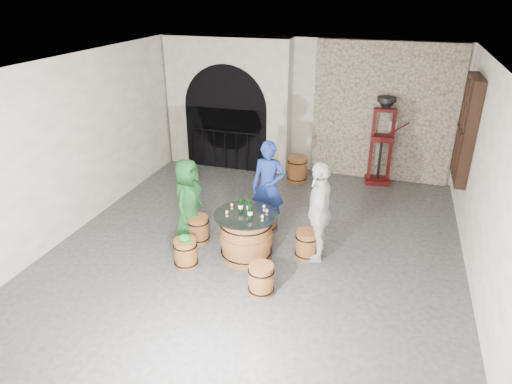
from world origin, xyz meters
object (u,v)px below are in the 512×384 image
(side_barrel, at_px, (297,169))
(person_white, at_px, (319,212))
(person_blue, at_px, (268,187))
(barrel_stool_far, at_px, (267,218))
(wine_bottle_left, at_px, (241,205))
(wine_bottle_center, at_px, (250,211))
(barrel_stool_near_left, at_px, (186,253))
(wine_bottle_right, at_px, (249,206))
(barrel_table, at_px, (246,236))
(barrel_stool_near_right, at_px, (261,279))
(barrel_stool_right, at_px, (307,245))
(person_green, at_px, (188,200))
(corking_press, at_px, (383,134))
(barrel_stool_left, at_px, (198,229))

(side_barrel, bearing_deg, person_white, -71.58)
(person_blue, height_order, person_white, person_white)
(barrel_stool_far, xyz_separation_m, wine_bottle_left, (-0.18, -0.98, 0.71))
(wine_bottle_left, relative_size, wine_bottle_center, 1.00)
(barrel_stool_near_left, xyz_separation_m, wine_bottle_right, (0.90, 0.63, 0.71))
(barrel_table, relative_size, barrel_stool_near_right, 2.18)
(barrel_stool_near_right, bearing_deg, wine_bottle_left, 124.32)
(wine_bottle_right, xyz_separation_m, side_barrel, (0.08, 3.42, -0.65))
(wine_bottle_center, bearing_deg, barrel_stool_right, 25.87)
(barrel_stool_far, bearing_deg, barrel_stool_near_left, -120.59)
(person_blue, bearing_deg, barrel_stool_near_right, -78.00)
(barrel_stool_near_left, height_order, wine_bottle_left, wine_bottle_left)
(barrel_stool_far, xyz_separation_m, side_barrel, (0.04, 2.46, 0.07))
(wine_bottle_right, bearing_deg, person_white, 14.28)
(person_green, relative_size, person_white, 0.88)
(barrel_stool_right, relative_size, side_barrel, 0.79)
(person_green, distance_m, person_white, 2.35)
(barrel_stool_near_left, relative_size, person_green, 0.32)
(barrel_table, height_order, barrel_stool_near_left, barrel_table)
(person_white, distance_m, corking_press, 3.74)
(barrel_stool_left, relative_size, wine_bottle_left, 1.53)
(wine_bottle_center, distance_m, corking_press, 4.51)
(wine_bottle_center, relative_size, side_barrel, 0.52)
(barrel_table, bearing_deg, side_barrel, 88.21)
(barrel_stool_near_left, xyz_separation_m, side_barrel, (0.98, 4.05, 0.07))
(barrel_stool_far, bearing_deg, barrel_stool_right, -38.20)
(barrel_stool_near_left, height_order, person_white, person_white)
(barrel_table, xyz_separation_m, person_green, (-1.20, 0.30, 0.36))
(barrel_stool_near_left, height_order, person_green, person_green)
(person_green, bearing_deg, person_white, -89.31)
(barrel_stool_left, xyz_separation_m, side_barrel, (1.11, 3.24, 0.07))
(barrel_stool_left, height_order, person_green, person_green)
(wine_bottle_center, bearing_deg, corking_press, 65.96)
(barrel_stool_left, distance_m, side_barrel, 3.43)
(barrel_table, height_order, wine_bottle_left, wine_bottle_left)
(person_white, bearing_deg, barrel_stool_left, -93.90)
(wine_bottle_left, bearing_deg, wine_bottle_center, -37.92)
(barrel_table, height_order, wine_bottle_right, wine_bottle_right)
(barrel_stool_near_right, distance_m, side_barrel, 4.40)
(barrel_stool_near_left, relative_size, side_barrel, 0.79)
(wine_bottle_right, relative_size, corking_press, 0.16)
(barrel_table, height_order, barrel_stool_far, barrel_table)
(wine_bottle_center, relative_size, wine_bottle_right, 1.00)
(side_barrel, bearing_deg, barrel_stool_right, -74.56)
(barrel_stool_left, relative_size, corking_press, 0.24)
(barrel_stool_right, bearing_deg, barrel_stool_far, 141.80)
(barrel_table, bearing_deg, wine_bottle_left, 154.63)
(barrel_stool_near_left, bearing_deg, person_green, 110.55)
(wine_bottle_right, bearing_deg, wine_bottle_center, -66.91)
(barrel_stool_far, bearing_deg, wine_bottle_right, -92.11)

